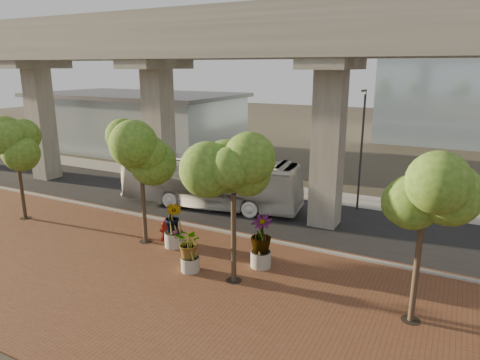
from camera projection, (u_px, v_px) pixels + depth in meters
The scene contains 18 objects.
ground at pixel (220, 219), 26.55m from camera, with size 160.00×160.00×0.00m, color #363027.
brick_plaza at pixel (134, 271), 19.67m from camera, with size 70.00×13.00×0.06m, color brown.
asphalt_road at pixel (235, 209), 28.26m from camera, with size 90.00×8.00×0.04m, color black.
curb_strip at pixel (203, 228), 24.81m from camera, with size 70.00×0.25×0.16m, color #98958E.
far_sidewalk at pixel (269, 189), 32.98m from camera, with size 90.00×3.00×0.06m, color #98958E.
transit_viaduct at pixel (235, 98), 26.39m from camera, with size 72.00×5.60×12.40m.
station_pavilion at pixel (137, 121), 48.32m from camera, with size 23.00×13.00×6.30m.
transit_bus at pixel (210, 182), 28.44m from camera, with size 2.86×12.19×3.40m, color silver.
fire_hydrant at pixel (165, 231), 23.02m from camera, with size 0.57×0.51×1.13m.
planter_front at pixel (190, 245), 19.34m from camera, with size 1.91×1.91×2.10m.
planter_right at pixel (261, 236), 19.71m from camera, with size 2.35×2.35×2.51m.
planter_left at pixel (173, 220), 21.96m from camera, with size 2.22×2.22×2.45m.
street_tree_far_west at pixel (16, 149), 25.36m from camera, with size 3.53×3.53×6.01m.
street_tree_near_west at pixel (141, 154), 21.71m from camera, with size 3.76×3.76×6.55m.
street_tree_near_east at pixel (233, 169), 17.47m from camera, with size 3.69×3.69×6.74m.
street_tree_far_east at pixel (425, 199), 14.62m from camera, with size 3.37×3.37×6.27m.
streetlamp_west at pixel (160, 119), 34.47m from camera, with size 0.43×1.25×8.65m.
streetlamp_east at pixel (362, 142), 26.94m from camera, with size 0.38×1.13×7.77m.
Camera 1 is at (12.56, -21.69, 9.16)m, focal length 32.00 mm.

